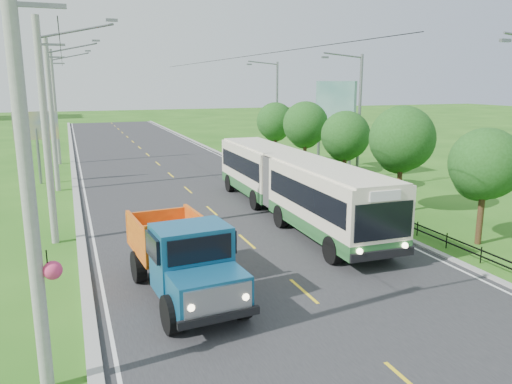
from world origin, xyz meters
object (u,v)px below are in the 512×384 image
tree_fourth (345,138)px  billboard_left (36,130)px  pole_near (47,132)px  planter_mid (328,188)px  tree_back (275,123)px  streetlight_far (275,108)px  tree_third (401,142)px  bus (291,181)px  billboard_right (335,107)px  planter_far (280,169)px  planter_near (402,218)px  pole_mid (52,115)px  pole_far (55,107)px  tree_fifth (305,127)px  dump_truck (183,253)px  tree_second (484,167)px  streetlight_mid (357,118)px  pole_nearest (31,189)px

tree_fourth → billboard_left: (-19.36, 9.86, 0.28)m
pole_near → planter_mid: bearing=16.5°
tree_back → streetlight_far: size_ratio=0.61×
tree_third → bus: tree_third is taller
billboard_left → tree_back: bearing=6.3°
billboard_left → billboard_right: size_ratio=0.71×
streetlight_far → tree_third: bearing=-92.3°
tree_back → planter_far: bearing=-106.9°
planter_near → planter_far: (0.00, 16.00, 0.00)m
bus → streetlight_far: bearing=70.7°
pole_mid → tree_back: 18.89m
tree_third → tree_back: tree_third is taller
pole_far → planter_near: (16.86, -27.00, -4.81)m
tree_back → tree_fifth: bearing=-90.0°
planter_mid → tree_fifth: bearing=78.4°
tree_fourth → dump_truck: tree_fourth is taller
planter_far → dump_truck: bearing=-121.1°
tree_back → billboard_left: size_ratio=1.06×
tree_back → billboard_left: bearing=-173.7°
planter_far → planter_mid: bearing=-90.0°
pole_far → tree_back: 19.43m
tree_second → billboard_left: (-19.36, 21.86, 0.35)m
pole_near → tree_second: size_ratio=1.89×
tree_fourth → billboard_left: tree_fourth is taller
pole_near → pole_far: bearing=90.0°
tree_fourth → billboard_left: bearing=153.0°
tree_second → streetlight_mid: size_ratio=0.58×
pole_mid → planter_mid: size_ratio=14.93×
pole_nearest → planter_far: bearing=56.0°
dump_truck → tree_fifth: bearing=49.1°
tree_third → streetlight_mid: bearing=82.4°
streetlight_mid → bus: size_ratio=0.52×
planter_far → pole_near: bearing=-142.4°
pole_nearest → streetlight_far: (18.88, 31.00, -0.03)m
billboard_right → streetlight_far: bearing=101.7°
streetlight_far → billboard_left: bearing=-168.8°
pole_near → planter_far: (16.86, 13.00, -4.81)m
pole_nearest → pole_mid: 24.00m
streetlight_far → streetlight_mid: bearing=-90.0°
tree_fourth → planter_near: (-1.26, -8.14, -3.30)m
streetlight_far → planter_near: (-2.04, -22.00, -4.62)m
bus → tree_fourth: bearing=39.8°
billboard_left → planter_mid: bearing=-28.9°
tree_second → bus: bearing=131.2°
pole_mid → streetlight_mid: 20.16m
tree_second → dump_truck: (-13.89, -1.06, -1.94)m
planter_near → billboard_right: size_ratio=0.09×
planter_far → tree_fifth: bearing=-56.0°
streetlight_mid → planter_far: size_ratio=13.54×
pole_near → billboard_right: 23.32m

